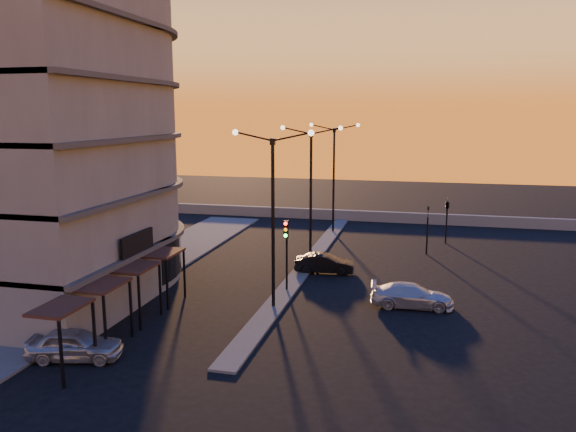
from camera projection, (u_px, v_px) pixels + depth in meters
The scene contains 14 objects.
ground at pixel (273, 308), 30.22m from camera, with size 120.00×120.00×0.00m, color black.
sidewalk_west at pixel (134, 273), 36.48m from camera, with size 5.00×40.00×0.12m, color #4B4B48.
median at pixel (310, 260), 39.77m from camera, with size 1.20×36.00×0.12m, color #4B4B48.
parapet at pixel (363, 216), 54.51m from camera, with size 44.00×0.50×1.00m, color slate.
building at pixel (31, 84), 31.37m from camera, with size 14.35×17.08×25.00m.
streetlamp_near at pixel (273, 205), 29.22m from camera, with size 4.32×0.32×9.51m.
streetlamp_mid at pixel (311, 183), 38.77m from camera, with size 4.32×0.32×9.51m.
streetlamp_far at pixel (334, 169), 48.33m from camera, with size 4.32×0.32×9.51m.
traffic_light_main at pixel (286, 244), 32.45m from camera, with size 0.28×0.44×4.25m.
signal_east_a at pixel (427, 229), 41.39m from camera, with size 0.13×0.16×3.60m.
signal_east_b at pixel (447, 205), 44.65m from camera, with size 0.42×1.99×3.60m.
car_hatchback at pixel (75, 344), 23.77m from camera, with size 1.59×3.95×1.35m, color #B1B3B9.
car_sedan at pixel (325, 263), 36.73m from camera, with size 1.34×3.85×1.27m, color black.
car_wagon at pixel (412, 295), 30.25m from camera, with size 1.79×4.40×1.28m, color silver.
Camera 1 is at (7.60, -27.83, 10.31)m, focal length 35.00 mm.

